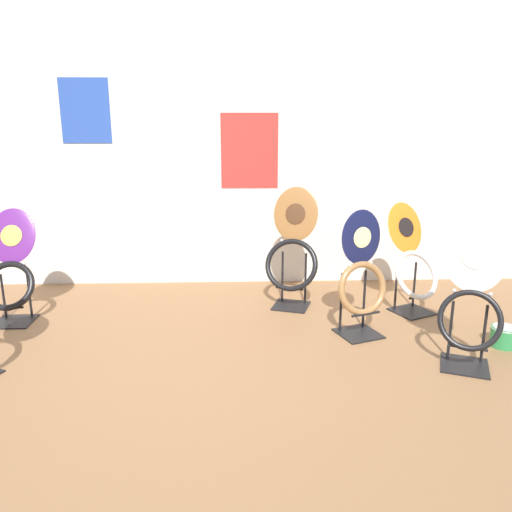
{
  "coord_description": "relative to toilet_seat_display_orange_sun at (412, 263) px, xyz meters",
  "views": [
    {
      "loc": [
        0.26,
        -2.3,
        1.46
      ],
      "look_at": [
        0.39,
        1.12,
        0.55
      ],
      "focal_mm": 35.0,
      "sensor_mm": 36.0,
      "label": 1
    }
  ],
  "objects": [
    {
      "name": "toilet_seat_display_woodgrain",
      "position": [
        -0.93,
        0.15,
        0.04
      ],
      "size": [
        0.48,
        0.42,
        0.97
      ],
      "color": "black",
      "rests_on": "ground_plane"
    },
    {
      "name": "toilet_seat_display_white_plain",
      "position": [
        0.04,
        -0.93,
        0.02
      ],
      "size": [
        0.46,
        0.42,
        0.91
      ],
      "color": "black",
      "rests_on": "ground_plane"
    },
    {
      "name": "paint_can",
      "position": [
        0.42,
        -0.67,
        -0.33
      ],
      "size": [
        0.18,
        0.18,
        0.14
      ],
      "color": "#2D8E4C",
      "rests_on": "ground_plane"
    },
    {
      "name": "wall_back",
      "position": [
        -1.64,
        0.85,
        0.9
      ],
      "size": [
        8.0,
        0.07,
        2.6
      ],
      "color": "silver",
      "rests_on": "ground_plane"
    },
    {
      "name": "toilet_seat_display_orange_sun",
      "position": [
        0.0,
        0.0,
        0.0
      ],
      "size": [
        0.49,
        0.49,
        0.86
      ],
      "color": "black",
      "rests_on": "ground_plane"
    },
    {
      "name": "ground_plane",
      "position": [
        -1.64,
        -1.43,
        -0.4
      ],
      "size": [
        14.0,
        14.0,
        0.0
      ],
      "primitive_type": "plane",
      "color": "#8E6642"
    },
    {
      "name": "toilet_seat_display_navy_moon",
      "position": [
        -0.51,
        -0.45,
        0.02
      ],
      "size": [
        0.41,
        0.36,
        0.9
      ],
      "color": "black",
      "rests_on": "ground_plane"
    },
    {
      "name": "toilet_seat_display_purple_note",
      "position": [
        -3.08,
        -0.09,
        -0.02
      ],
      "size": [
        0.39,
        0.38,
        0.84
      ],
      "color": "black",
      "rests_on": "ground_plane"
    }
  ]
}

